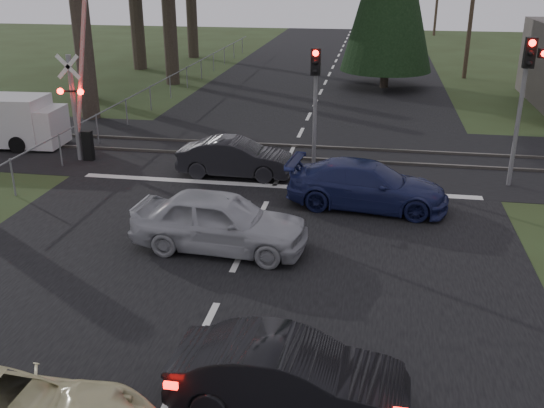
% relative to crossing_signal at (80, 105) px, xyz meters
% --- Properties ---
extents(ground, '(120.00, 120.00, 0.00)m').
position_rel_crossing_signal_xyz_m(ground, '(7.27, -9.79, -2.06)').
color(ground, '#2A3518').
rests_on(ground, ground).
extents(road, '(14.00, 100.00, 0.01)m').
position_rel_crossing_signal_xyz_m(road, '(7.27, 0.21, -2.05)').
color(road, black).
rests_on(road, ground).
extents(rail_corridor, '(120.00, 8.00, 0.01)m').
position_rel_crossing_signal_xyz_m(rail_corridor, '(7.27, 2.21, -2.05)').
color(rail_corridor, black).
rests_on(rail_corridor, ground).
extents(stop_line, '(13.00, 0.35, 0.00)m').
position_rel_crossing_signal_xyz_m(stop_line, '(7.27, -1.59, -2.05)').
color(stop_line, silver).
rests_on(stop_line, ground).
extents(rail_near, '(120.00, 0.12, 0.10)m').
position_rel_crossing_signal_xyz_m(rail_near, '(7.27, 1.41, -2.01)').
color(rail_near, '#59544C').
rests_on(rail_near, ground).
extents(rail_far, '(120.00, 0.12, 0.10)m').
position_rel_crossing_signal_xyz_m(rail_far, '(7.27, 3.01, -2.01)').
color(rail_far, '#59544C').
rests_on(rail_far, ground).
extents(crossing_signal, '(1.62, 0.38, 6.96)m').
position_rel_crossing_signal_xyz_m(crossing_signal, '(0.00, 0.00, 0.00)').
color(crossing_signal, slate).
rests_on(crossing_signal, ground).
extents(traffic_signal_right, '(0.68, 0.48, 4.70)m').
position_rel_crossing_signal_xyz_m(traffic_signal_right, '(14.82, -0.31, 1.26)').
color(traffic_signal_right, slate).
rests_on(traffic_signal_right, ground).
extents(traffic_signal_center, '(0.32, 0.48, 4.10)m').
position_rel_crossing_signal_xyz_m(traffic_signal_center, '(8.27, 0.89, 0.75)').
color(traffic_signal_center, slate).
rests_on(traffic_signal_center, ground).
extents(fence_left, '(0.10, 36.00, 1.20)m').
position_rel_crossing_signal_xyz_m(fence_left, '(-0.53, 12.71, -2.06)').
color(fence_left, slate).
rests_on(fence_left, ground).
extents(dark_hatchback, '(3.85, 1.48, 1.25)m').
position_rel_crossing_signal_xyz_m(dark_hatchback, '(9.25, -11.97, -1.43)').
color(dark_hatchback, black).
rests_on(dark_hatchback, ground).
extents(silver_car, '(4.53, 2.09, 1.50)m').
position_rel_crossing_signal_xyz_m(silver_car, '(6.70, -6.37, -1.31)').
color(silver_car, '#A1A3A9').
rests_on(silver_car, ground).
extents(blue_sedan, '(4.85, 2.36, 1.36)m').
position_rel_crossing_signal_xyz_m(blue_sedan, '(10.25, -2.88, -1.38)').
color(blue_sedan, '#191F4C').
rests_on(blue_sedan, ground).
extents(dark_car_far, '(3.87, 1.41, 1.27)m').
position_rel_crossing_signal_xyz_m(dark_car_far, '(5.81, -0.77, -1.42)').
color(dark_car_far, black).
rests_on(dark_car_far, ground).
extents(white_van, '(5.14, 2.17, 1.97)m').
position_rel_crossing_signal_xyz_m(white_van, '(-4.09, 1.28, -1.06)').
color(white_van, silver).
rests_on(white_van, ground).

